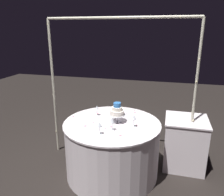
{
  "coord_description": "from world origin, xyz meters",
  "views": [
    {
      "loc": [
        0.69,
        -2.62,
        1.95
      ],
      "look_at": [
        0.0,
        0.0,
        1.11
      ],
      "focal_mm": 35.45,
      "sensor_mm": 36.0,
      "label": 1
    }
  ],
  "objects_px": {
    "decorative_arch": "(119,71)",
    "wine_glass_1": "(119,109)",
    "wine_glass_0": "(97,108)",
    "tiered_cake": "(117,111)",
    "wine_glass_4": "(99,125)",
    "main_table": "(112,148)",
    "cake_knife": "(113,114)",
    "wine_glass_3": "(134,118)",
    "side_table": "(184,143)",
    "wine_glass_2": "(112,121)"
  },
  "relations": [
    {
      "from": "wine_glass_2",
      "to": "decorative_arch",
      "type": "bearing_deg",
      "value": 95.92
    },
    {
      "from": "decorative_arch",
      "to": "cake_knife",
      "type": "relative_size",
      "value": 7.4
    },
    {
      "from": "side_table",
      "to": "wine_glass_2",
      "type": "height_order",
      "value": "wine_glass_2"
    },
    {
      "from": "decorative_arch",
      "to": "wine_glass_1",
      "type": "xyz_separation_m",
      "value": [
        0.03,
        -0.09,
        -0.53
      ]
    },
    {
      "from": "main_table",
      "to": "wine_glass_2",
      "type": "height_order",
      "value": "wine_glass_2"
    },
    {
      "from": "wine_glass_1",
      "to": "wine_glass_4",
      "type": "xyz_separation_m",
      "value": [
        -0.08,
        -0.64,
        0.01
      ]
    },
    {
      "from": "side_table",
      "to": "wine_glass_1",
      "type": "xyz_separation_m",
      "value": [
        -0.95,
        -0.16,
        0.5
      ]
    },
    {
      "from": "main_table",
      "to": "wine_glass_4",
      "type": "distance_m",
      "value": 0.62
    },
    {
      "from": "decorative_arch",
      "to": "side_table",
      "type": "relative_size",
      "value": 2.87
    },
    {
      "from": "wine_glass_1",
      "to": "wine_glass_4",
      "type": "distance_m",
      "value": 0.65
    },
    {
      "from": "wine_glass_4",
      "to": "wine_glass_2",
      "type": "bearing_deg",
      "value": 50.19
    },
    {
      "from": "wine_glass_0",
      "to": "wine_glass_1",
      "type": "relative_size",
      "value": 1.06
    },
    {
      "from": "decorative_arch",
      "to": "wine_glass_4",
      "type": "relative_size",
      "value": 13.53
    },
    {
      "from": "wine_glass_1",
      "to": "wine_glass_3",
      "type": "xyz_separation_m",
      "value": [
        0.27,
        -0.34,
        0.02
      ]
    },
    {
      "from": "main_table",
      "to": "wine_glass_1",
      "type": "distance_m",
      "value": 0.56
    },
    {
      "from": "main_table",
      "to": "side_table",
      "type": "bearing_deg",
      "value": 24.2
    },
    {
      "from": "side_table",
      "to": "wine_glass_0",
      "type": "height_order",
      "value": "wine_glass_0"
    },
    {
      "from": "tiered_cake",
      "to": "wine_glass_2",
      "type": "relative_size",
      "value": 1.57
    },
    {
      "from": "wine_glass_0",
      "to": "wine_glass_1",
      "type": "xyz_separation_m",
      "value": [
        0.3,
        0.08,
        -0.0
      ]
    },
    {
      "from": "decorative_arch",
      "to": "cake_knife",
      "type": "bearing_deg",
      "value": -143.98
    },
    {
      "from": "wine_glass_0",
      "to": "wine_glass_4",
      "type": "bearing_deg",
      "value": -68.54
    },
    {
      "from": "wine_glass_2",
      "to": "cake_knife",
      "type": "xyz_separation_m",
      "value": [
        -0.13,
        0.54,
        -0.12
      ]
    },
    {
      "from": "side_table",
      "to": "cake_knife",
      "type": "relative_size",
      "value": 2.58
    },
    {
      "from": "wine_glass_0",
      "to": "wine_glass_1",
      "type": "bearing_deg",
      "value": 15.01
    },
    {
      "from": "decorative_arch",
      "to": "wine_glass_1",
      "type": "distance_m",
      "value": 0.53
    },
    {
      "from": "cake_knife",
      "to": "wine_glass_0",
      "type": "bearing_deg",
      "value": -149.72
    },
    {
      "from": "decorative_arch",
      "to": "wine_glass_4",
      "type": "height_order",
      "value": "decorative_arch"
    },
    {
      "from": "decorative_arch",
      "to": "wine_glass_3",
      "type": "distance_m",
      "value": 0.73
    },
    {
      "from": "wine_glass_3",
      "to": "cake_knife",
      "type": "relative_size",
      "value": 0.58
    },
    {
      "from": "wine_glass_1",
      "to": "cake_knife",
      "type": "relative_size",
      "value": 0.48
    },
    {
      "from": "wine_glass_3",
      "to": "wine_glass_4",
      "type": "distance_m",
      "value": 0.47
    },
    {
      "from": "tiered_cake",
      "to": "wine_glass_3",
      "type": "distance_m",
      "value": 0.26
    },
    {
      "from": "decorative_arch",
      "to": "wine_glass_1",
      "type": "height_order",
      "value": "decorative_arch"
    },
    {
      "from": "side_table",
      "to": "wine_glass_2",
      "type": "relative_size",
      "value": 4.29
    },
    {
      "from": "wine_glass_4",
      "to": "cake_knife",
      "type": "height_order",
      "value": "wine_glass_4"
    },
    {
      "from": "wine_glass_2",
      "to": "wine_glass_3",
      "type": "height_order",
      "value": "wine_glass_2"
    },
    {
      "from": "decorative_arch",
      "to": "wine_glass_3",
      "type": "xyz_separation_m",
      "value": [
        0.3,
        -0.43,
        -0.51
      ]
    },
    {
      "from": "tiered_cake",
      "to": "wine_glass_4",
      "type": "xyz_separation_m",
      "value": [
        -0.11,
        -0.41,
        -0.04
      ]
    },
    {
      "from": "wine_glass_1",
      "to": "cake_knife",
      "type": "distance_m",
      "value": 0.14
    },
    {
      "from": "decorative_arch",
      "to": "wine_glass_3",
      "type": "bearing_deg",
      "value": -54.73
    },
    {
      "from": "main_table",
      "to": "side_table",
      "type": "xyz_separation_m",
      "value": [
        0.98,
        0.44,
        -0.01
      ]
    },
    {
      "from": "decorative_arch",
      "to": "wine_glass_0",
      "type": "relative_size",
      "value": 14.56
    },
    {
      "from": "wine_glass_3",
      "to": "cake_knife",
      "type": "distance_m",
      "value": 0.54
    },
    {
      "from": "wine_glass_1",
      "to": "wine_glass_0",
      "type": "bearing_deg",
      "value": -164.99
    },
    {
      "from": "side_table",
      "to": "wine_glass_4",
      "type": "xyz_separation_m",
      "value": [
        -1.04,
        -0.81,
        0.51
      ]
    },
    {
      "from": "main_table",
      "to": "side_table",
      "type": "height_order",
      "value": "main_table"
    },
    {
      "from": "tiered_cake",
      "to": "wine_glass_1",
      "type": "height_order",
      "value": "tiered_cake"
    },
    {
      "from": "side_table",
      "to": "wine_glass_1",
      "type": "height_order",
      "value": "wine_glass_1"
    },
    {
      "from": "wine_glass_0",
      "to": "wine_glass_1",
      "type": "distance_m",
      "value": 0.31
    },
    {
      "from": "decorative_arch",
      "to": "tiered_cake",
      "type": "height_order",
      "value": "decorative_arch"
    }
  ]
}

